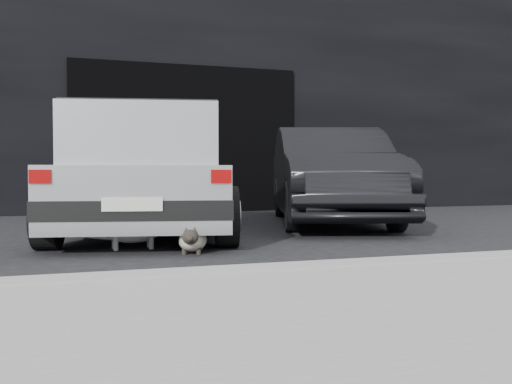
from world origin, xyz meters
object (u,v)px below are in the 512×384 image
object	(u,v)px
silver_hatchback	(149,168)
second_car	(330,175)
cat_siamese	(192,240)
cat_white	(137,229)

from	to	relation	value
silver_hatchback	second_car	distance (m)	2.66
silver_hatchback	cat_siamese	size ratio (longest dim) A/B	5.61
second_car	cat_siamese	distance (m)	3.37
silver_hatchback	second_car	size ratio (longest dim) A/B	1.00
cat_siamese	cat_white	distance (m)	0.62
cat_white	cat_siamese	bearing A→B (deg)	42.93
second_car	cat_white	size ratio (longest dim) A/B	4.98
silver_hatchback	cat_white	size ratio (longest dim) A/B	4.97
cat_siamese	silver_hatchback	bearing A→B (deg)	-68.19
second_car	cat_white	world-z (taller)	second_car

